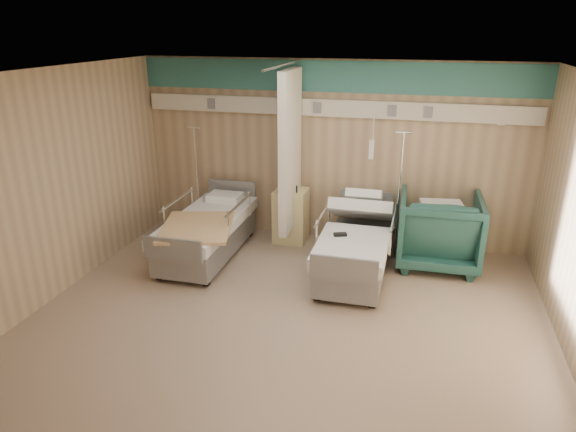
{
  "coord_description": "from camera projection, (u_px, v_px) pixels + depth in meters",
  "views": [
    {
      "loc": [
        1.36,
        -5.17,
        3.27
      ],
      "look_at": [
        -0.17,
        0.6,
        1.03
      ],
      "focal_mm": 32.0,
      "sensor_mm": 36.0,
      "label": 1
    }
  ],
  "objects": [
    {
      "name": "ground",
      "position": [
        289.0,
        315.0,
        6.15
      ],
      "size": [
        6.0,
        5.0,
        0.0
      ],
      "primitive_type": "cube",
      "color": "gray",
      "rests_on": "ground"
    },
    {
      "name": "call_remote",
      "position": [
        340.0,
        234.0,
        6.81
      ],
      "size": [
        0.19,
        0.13,
        0.04
      ],
      "primitive_type": "cube",
      "rotation": [
        0.0,
        0.0,
        0.37
      ],
      "color": "black",
      "rests_on": "bed_right"
    },
    {
      "name": "tan_blanket",
      "position": [
        197.0,
        227.0,
        7.05
      ],
      "size": [
        1.2,
        1.37,
        0.04
      ],
      "primitive_type": "cube",
      "rotation": [
        0.0,
        0.0,
        0.26
      ],
      "color": "tan",
      "rests_on": "bed_left"
    },
    {
      "name": "iv_stand_right",
      "position": [
        396.0,
        231.0,
        7.61
      ],
      "size": [
        0.34,
        0.34,
        1.88
      ],
      "rotation": [
        0.0,
        0.0,
        0.18
      ],
      "color": "silver",
      "rests_on": "ground"
    },
    {
      "name": "toiletry_bag",
      "position": [
        291.0,
        188.0,
        7.87
      ],
      "size": [
        0.23,
        0.19,
        0.11
      ],
      "primitive_type": "cube",
      "rotation": [
        0.0,
        0.0,
        0.37
      ],
      "color": "black",
      "rests_on": "bedside_cabinet"
    },
    {
      "name": "bedside_cabinet",
      "position": [
        291.0,
        215.0,
        8.12
      ],
      "size": [
        0.5,
        0.48,
        0.85
      ],
      "primitive_type": "cube",
      "color": "beige",
      "rests_on": "ground"
    },
    {
      "name": "bed_left",
      "position": [
        207.0,
        237.0,
        7.6
      ],
      "size": [
        1.0,
        2.16,
        0.63
      ],
      "primitive_type": null,
      "color": "white",
      "rests_on": "ground"
    },
    {
      "name": "white_cup",
      "position": [
        282.0,
        184.0,
        8.07
      ],
      "size": [
        0.08,
        0.08,
        0.12
      ],
      "primitive_type": "cylinder",
      "rotation": [
        0.0,
        0.0,
        0.04
      ],
      "color": "white",
      "rests_on": "bedside_cabinet"
    },
    {
      "name": "iv_stand_left",
      "position": [
        199.0,
        213.0,
        8.42
      ],
      "size": [
        0.32,
        0.32,
        1.79
      ],
      "rotation": [
        0.0,
        0.0,
        -0.15
      ],
      "color": "silver",
      "rests_on": "ground"
    },
    {
      "name": "visitor_armchair",
      "position": [
        439.0,
        230.0,
        7.28
      ],
      "size": [
        1.15,
        1.18,
        1.05
      ],
      "primitive_type": "imported",
      "rotation": [
        0.0,
        0.0,
        3.17
      ],
      "color": "#1B4540",
      "rests_on": "ground"
    },
    {
      "name": "waffle_blanket",
      "position": [
        444.0,
        194.0,
        7.04
      ],
      "size": [
        0.64,
        0.59,
        0.06
      ],
      "primitive_type": "cube",
      "rotation": [
        0.0,
        0.0,
        3.3
      ],
      "color": "silver",
      "rests_on": "visitor_armchair"
    },
    {
      "name": "room_walls",
      "position": [
        292.0,
        158.0,
        5.73
      ],
      "size": [
        6.04,
        5.04,
        2.82
      ],
      "color": "tan",
      "rests_on": "ground"
    },
    {
      "name": "bed_right",
      "position": [
        355.0,
        252.0,
        7.07
      ],
      "size": [
        1.0,
        2.16,
        0.63
      ],
      "primitive_type": null,
      "color": "white",
      "rests_on": "ground"
    }
  ]
}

